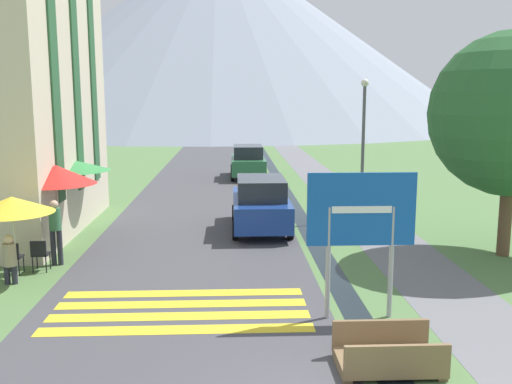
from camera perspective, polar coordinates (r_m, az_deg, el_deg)
The scene contains 20 objects.
ground_plane at distance 27.71m, azimuth 0.39°, elevation 0.18°, with size 160.00×160.00×0.00m, color #517542.
road at distance 37.59m, azimuth -4.20°, elevation 2.64°, with size 6.40×60.00×0.01m.
footpath at distance 37.90m, azimuth 5.07°, elevation 2.69°, with size 2.20×60.00×0.01m.
drainage_channel at distance 37.66m, azimuth 1.44°, elevation 2.67°, with size 0.60×60.00×0.00m.
crosswalk_marking at distance 12.52m, azimuth -7.55°, elevation -11.62°, with size 5.44×2.54×0.01m.
mountain_distant at distance 91.88m, azimuth -3.82°, elevation 15.52°, with size 79.64×79.64×28.18m.
road_sign at distance 11.63m, azimuth 10.47°, elevation -2.89°, with size 2.19×0.11×3.02m.
footbridge at distance 10.15m, azimuth 13.06°, elevation -15.67°, with size 1.70×1.10×0.65m.
parked_car_near at distance 19.33m, azimuth 0.47°, elevation -1.18°, with size 1.94×4.36×1.82m.
parked_car_far at distance 31.84m, azimuth -0.81°, elevation 3.06°, with size 1.94×4.28×1.82m.
cafe_chair_far_right at distance 18.72m, azimuth -19.88°, elevation -3.36°, with size 0.40×0.40×0.85m.
cafe_chair_near_left at distance 15.85m, azimuth -23.16°, elevation -5.84°, with size 0.40×0.40×0.85m.
cafe_chair_middle at distance 17.36m, azimuth -20.55°, elevation -4.38°, with size 0.40×0.40×0.85m.
cafe_chair_near_right at distance 15.85m, azimuth -20.81°, elevation -5.70°, with size 0.40×0.40×0.85m.
cafe_umbrella_front_yellow at distance 14.79m, azimuth -23.24°, elevation -1.20°, with size 1.98×1.98×2.15m.
cafe_umbrella_middle_red at distance 17.30m, azimuth -19.37°, elevation 1.65°, with size 2.28×2.28×2.57m.
cafe_umbrella_rear_green at distance 19.67m, azimuth -17.82°, elevation 2.54°, with size 2.39×2.39×2.45m.
person_seated_near at distance 15.07m, azimuth -23.42°, elevation -5.99°, with size 0.32×0.32×1.22m.
person_standing_terrace at distance 16.23m, azimuth -19.42°, elevation -3.37°, with size 0.32×0.32×1.78m.
streetlamp at distance 21.18m, azimuth 10.68°, elevation 5.41°, with size 0.28×0.28×5.13m.
Camera 1 is at (-1.40, -7.30, 4.51)m, focal length 40.00 mm.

